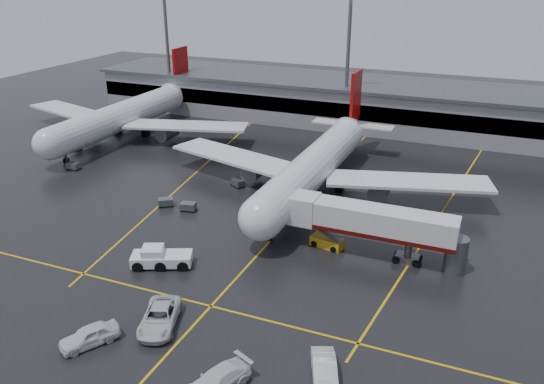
% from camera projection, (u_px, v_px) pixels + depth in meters
% --- Properties ---
extents(ground, '(220.00, 220.00, 0.00)m').
position_uv_depth(ground, '(292.00, 217.00, 72.37)').
color(ground, black).
rests_on(ground, ground).
extents(apron_line_centre, '(0.25, 90.00, 0.02)m').
position_uv_depth(apron_line_centre, '(292.00, 217.00, 72.36)').
color(apron_line_centre, gold).
rests_on(apron_line_centre, ground).
extents(apron_line_stop, '(60.00, 0.25, 0.02)m').
position_uv_depth(apron_line_stop, '(211.00, 306.00, 53.67)').
color(apron_line_stop, gold).
rests_on(apron_line_stop, ground).
extents(apron_line_left, '(9.99, 69.35, 0.02)m').
position_uv_depth(apron_line_left, '(197.00, 171.00, 88.04)').
color(apron_line_left, gold).
rests_on(apron_line_left, ground).
extents(apron_line_right, '(7.57, 69.64, 0.02)m').
position_uv_depth(apron_line_right, '(443.00, 210.00, 74.41)').
color(apron_line_right, gold).
rests_on(apron_line_right, ground).
extents(terminal, '(122.00, 19.00, 8.60)m').
position_uv_depth(terminal, '(377.00, 104.00, 111.44)').
color(terminal, gray).
rests_on(terminal, ground).
extents(light_mast_left, '(3.00, 1.20, 25.45)m').
position_uv_depth(light_mast_left, '(167.00, 44.00, 118.63)').
color(light_mast_left, '#595B60').
rests_on(light_mast_left, ground).
extents(light_mast_mid, '(3.00, 1.20, 25.45)m').
position_uv_depth(light_mast_mid, '(348.00, 56.00, 104.27)').
color(light_mast_mid, '#595B60').
rests_on(light_mast_mid, ground).
extents(main_airliner, '(48.80, 45.60, 14.10)m').
position_uv_depth(main_airliner, '(317.00, 164.00, 78.99)').
color(main_airliner, silver).
rests_on(main_airliner, ground).
extents(second_airliner, '(48.80, 45.60, 14.10)m').
position_uv_depth(second_airliner, '(126.00, 115.00, 104.25)').
color(second_airliner, silver).
rests_on(second_airliner, ground).
extents(jet_bridge, '(19.90, 3.40, 6.05)m').
position_uv_depth(jet_bridge, '(373.00, 224.00, 61.49)').
color(jet_bridge, silver).
rests_on(jet_bridge, ground).
extents(pushback_tractor, '(7.02, 5.05, 2.33)m').
position_uv_depth(pushback_tractor, '(160.00, 258.00, 60.51)').
color(pushback_tractor, silver).
rests_on(pushback_tractor, ground).
extents(belt_loader, '(4.06, 2.42, 2.42)m').
position_uv_depth(belt_loader, '(327.00, 242.00, 64.67)').
color(belt_loader, gold).
rests_on(belt_loader, ground).
extents(service_van_a, '(5.14, 7.25, 1.84)m').
position_uv_depth(service_van_a, '(160.00, 317.00, 50.44)').
color(service_van_a, silver).
rests_on(service_van_a, ground).
extents(service_van_b, '(4.53, 6.39, 1.72)m').
position_uv_depth(service_van_b, '(217.00, 381.00, 42.90)').
color(service_van_b, silver).
rests_on(service_van_b, ground).
extents(service_van_c, '(3.83, 5.72, 1.78)m').
position_uv_depth(service_van_c, '(325.00, 371.00, 43.83)').
color(service_van_c, white).
rests_on(service_van_c, ground).
extents(service_van_d, '(4.45, 5.51, 1.76)m').
position_uv_depth(service_van_d, '(89.00, 336.00, 48.05)').
color(service_van_d, white).
rests_on(service_van_d, ground).
extents(baggage_cart_a, '(2.22, 1.67, 1.12)m').
position_uv_depth(baggage_cart_a, '(188.00, 206.00, 74.02)').
color(baggage_cart_a, '#595B60').
rests_on(baggage_cart_a, ground).
extents(baggage_cart_b, '(2.38, 2.20, 1.12)m').
position_uv_depth(baggage_cart_b, '(166.00, 202.00, 75.39)').
color(baggage_cart_b, '#595B60').
rests_on(baggage_cart_b, ground).
extents(baggage_cart_c, '(2.38, 2.13, 1.12)m').
position_uv_depth(baggage_cart_c, '(238.00, 183.00, 81.94)').
color(baggage_cart_c, '#595B60').
rests_on(baggage_cart_c, ground).
extents(baggage_cart_d, '(2.21, 1.66, 1.12)m').
position_uv_depth(baggage_cart_d, '(75.00, 147.00, 97.56)').
color(baggage_cart_d, '#595B60').
rests_on(baggage_cart_d, ground).
extents(baggage_cart_e, '(2.07, 1.41, 1.12)m').
position_uv_depth(baggage_cart_e, '(73.00, 166.00, 88.66)').
color(baggage_cart_e, '#595B60').
rests_on(baggage_cart_e, ground).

